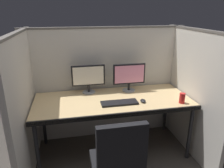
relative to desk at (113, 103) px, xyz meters
The scene contains 10 objects.
ground_plane 0.75m from the desk, 90.00° to the right, with size 8.00×8.00×0.00m, color #423D38.
cubicle_partition_rear 0.47m from the desk, 90.00° to the left, with size 2.21×0.06×1.57m.
cubicle_partition_left 1.00m from the desk, behind, with size 0.06×1.41×1.57m.
cubicle_partition_right 1.00m from the desk, ahead, with size 0.06×1.41×1.57m.
desk is the anchor object (origin of this frame).
monitor_left 0.47m from the desk, 132.53° to the left, with size 0.43×0.17×0.37m.
monitor_right 0.45m from the desk, 42.43° to the left, with size 0.43×0.17×0.37m.
keyboard_main 0.15m from the desk, 70.32° to the right, with size 0.43×0.15×0.02m, color black.
computer_mouse 0.37m from the desk, 23.92° to the right, with size 0.06×0.10×0.04m.
soda_can 0.82m from the desk, 18.82° to the right, with size 0.07×0.07×0.12m, color red.
Camera 1 is at (-0.50, -2.05, 1.78)m, focal length 34.10 mm.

